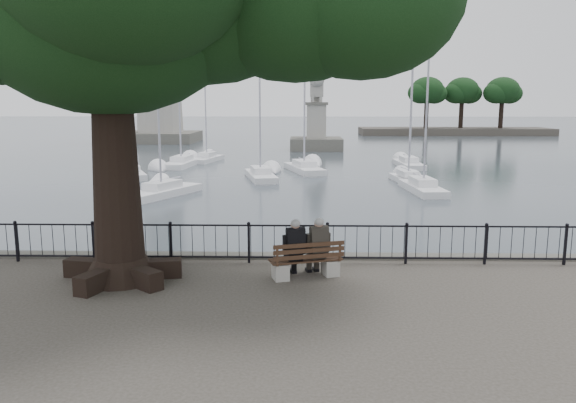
{
  "coord_description": "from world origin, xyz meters",
  "views": [
    {
      "loc": [
        0.31,
        -11.38,
        4.04
      ],
      "look_at": [
        0.0,
        2.5,
        1.6
      ],
      "focal_mm": 35.0,
      "sensor_mm": 36.0,
      "label": 1
    }
  ],
  "objects_px": {
    "person_left": "(294,250)",
    "lion_monument": "(316,131)",
    "bench": "(306,265)",
    "lighthouse": "(157,46)",
    "person_right": "(317,249)"
  },
  "relations": [
    {
      "from": "lighthouse",
      "to": "lion_monument",
      "type": "height_order",
      "value": "lighthouse"
    },
    {
      "from": "bench",
      "to": "lighthouse",
      "type": "relative_size",
      "value": 0.06
    },
    {
      "from": "bench",
      "to": "person_right",
      "type": "height_order",
      "value": "person_right"
    },
    {
      "from": "bench",
      "to": "person_left",
      "type": "relative_size",
      "value": 1.25
    },
    {
      "from": "bench",
      "to": "lion_monument",
      "type": "relative_size",
      "value": 0.21
    },
    {
      "from": "person_left",
      "to": "lighthouse",
      "type": "height_order",
      "value": "lighthouse"
    },
    {
      "from": "person_right",
      "to": "lion_monument",
      "type": "xyz_separation_m",
      "value": [
        1.29,
        48.48,
        0.41
      ]
    },
    {
      "from": "person_left",
      "to": "lion_monument",
      "type": "bearing_deg",
      "value": 87.84
    },
    {
      "from": "bench",
      "to": "lion_monument",
      "type": "height_order",
      "value": "lion_monument"
    },
    {
      "from": "bench",
      "to": "lighthouse",
      "type": "height_order",
      "value": "lighthouse"
    },
    {
      "from": "bench",
      "to": "lighthouse",
      "type": "bearing_deg",
      "value": 106.91
    },
    {
      "from": "bench",
      "to": "lion_monument",
      "type": "distance_m",
      "value": 48.69
    },
    {
      "from": "person_right",
      "to": "person_left",
      "type": "bearing_deg",
      "value": -162.98
    },
    {
      "from": "person_left",
      "to": "person_right",
      "type": "distance_m",
      "value": 0.57
    },
    {
      "from": "lighthouse",
      "to": "person_right",
      "type": "bearing_deg",
      "value": -72.83
    }
  ]
}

